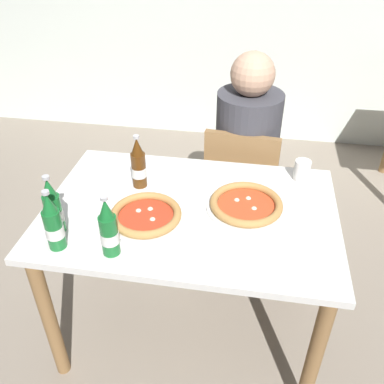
{
  "coord_description": "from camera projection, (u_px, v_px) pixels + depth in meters",
  "views": [
    {
      "loc": [
        0.23,
        -1.34,
        1.79
      ],
      "look_at": [
        0.0,
        0.05,
        0.8
      ],
      "focal_mm": 38.99,
      "sensor_mm": 36.0,
      "label": 1
    }
  ],
  "objects": [
    {
      "name": "beer_bottle_left",
      "position": [
        53.0,
        224.0,
        1.47
      ],
      "size": [
        0.07,
        0.07,
        0.25
      ],
      "color": "#196B2D",
      "rests_on": "dining_table_main"
    },
    {
      "name": "dining_table_main",
      "position": [
        190.0,
        230.0,
        1.78
      ],
      "size": [
        1.2,
        0.8,
        0.75
      ],
      "color": "silver",
      "rests_on": "ground_plane"
    },
    {
      "name": "beer_bottle_center",
      "position": [
        53.0,
        208.0,
        1.55
      ],
      "size": [
        0.07,
        0.07,
        0.25
      ],
      "color": "#196B2D",
      "rests_on": "dining_table_main"
    },
    {
      "name": "chair_behind_table",
      "position": [
        242.0,
        185.0,
        2.34
      ],
      "size": [
        0.44,
        0.44,
        0.85
      ],
      "rotation": [
        0.0,
        0.0,
        3.03
      ],
      "color": "olive",
      "rests_on": "ground_plane"
    },
    {
      "name": "napkin_with_cutlery",
      "position": [
        100.0,
        189.0,
        1.83
      ],
      "size": [
        0.19,
        0.19,
        0.01
      ],
      "color": "white",
      "rests_on": "dining_table_main"
    },
    {
      "name": "ground_plane",
      "position": [
        190.0,
        324.0,
        2.15
      ],
      "size": [
        8.0,
        8.0,
        0.0
      ],
      "primitive_type": "plane",
      "color": "gray"
    },
    {
      "name": "beer_bottle_right",
      "position": [
        109.0,
        230.0,
        1.45
      ],
      "size": [
        0.07,
        0.07,
        0.25
      ],
      "color": "#196B2D",
      "rests_on": "dining_table_main"
    },
    {
      "name": "pizza_marinara_far",
      "position": [
        146.0,
        216.0,
        1.64
      ],
      "size": [
        0.31,
        0.31,
        0.04
      ],
      "color": "white",
      "rests_on": "dining_table_main"
    },
    {
      "name": "pizza_margherita_near",
      "position": [
        246.0,
        205.0,
        1.7
      ],
      "size": [
        0.32,
        0.32,
        0.04
      ],
      "color": "white",
      "rests_on": "dining_table_main"
    },
    {
      "name": "paper_cup",
      "position": [
        302.0,
        170.0,
        1.87
      ],
      "size": [
        0.07,
        0.07,
        0.09
      ],
      "primitive_type": "cylinder",
      "color": "white",
      "rests_on": "dining_table_main"
    },
    {
      "name": "beer_bottle_extra",
      "position": [
        139.0,
        165.0,
        1.8
      ],
      "size": [
        0.07,
        0.07,
        0.25
      ],
      "color": "#512D0F",
      "rests_on": "dining_table_main"
    },
    {
      "name": "diner_seated",
      "position": [
        245.0,
        165.0,
        2.32
      ],
      "size": [
        0.34,
        0.34,
        1.21
      ],
      "color": "#2D3342",
      "rests_on": "ground_plane"
    }
  ]
}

